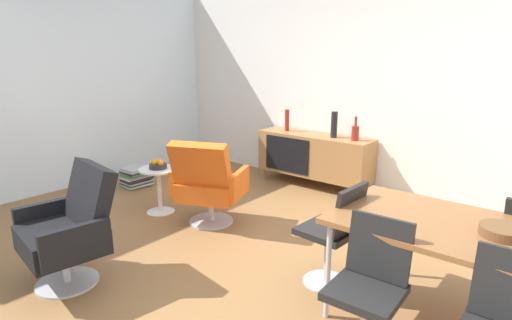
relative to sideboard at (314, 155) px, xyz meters
name	(u,v)px	position (x,y,z in m)	size (l,w,h in m)	color
ground_plane	(233,261)	(0.59, -2.30, -0.44)	(8.32, 8.32, 0.00)	olive
wall_back	(369,84)	(0.59, 0.30, 0.96)	(6.80, 0.12, 2.80)	white
wall_window_left	(46,84)	(-2.61, -2.30, 0.96)	(0.12, 5.60, 2.80)	silver
sideboard	(314,155)	(0.00, 0.00, 0.00)	(1.60, 0.45, 0.72)	olive
vase_cobalt	(355,132)	(0.58, 0.00, 0.38)	(0.09, 0.09, 0.30)	maroon
vase_sculptural_dark	(287,120)	(-0.46, 0.00, 0.43)	(0.06, 0.06, 0.30)	maroon
vase_ceramic_small	(334,125)	(0.28, 0.00, 0.45)	(0.08, 0.08, 0.34)	black
dining_table	(463,234)	(2.35, -2.08, 0.26)	(1.60, 0.90, 0.74)	brown
wooden_bowl_on_table	(503,232)	(2.55, -2.07, 0.33)	(0.26, 0.26, 0.06)	brown
dining_chair_front_left	(369,285)	(1.99, -2.64, 0.03)	(0.42, 0.44, 0.86)	black
dining_chair_near_window	(334,230)	(1.46, -2.08, 0.03)	(0.45, 0.42, 0.86)	black
lounge_chair_red	(208,183)	(-0.17, -1.85, 0.03)	(0.86, 0.84, 0.95)	#D85919
armchair_black_shell	(70,227)	(-0.19, -3.33, 0.03)	(0.79, 0.74, 0.95)	black
side_table_round	(159,185)	(-0.87, -1.94, -0.12)	(0.44, 0.44, 0.52)	white
fruit_bowl	(158,165)	(-0.87, -1.94, 0.12)	(0.20, 0.20, 0.11)	#262628
magazine_stack	(136,177)	(-1.89, -1.55, -0.31)	(0.34, 0.39, 0.27)	#3F7F4C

